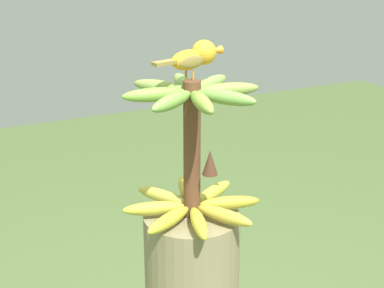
# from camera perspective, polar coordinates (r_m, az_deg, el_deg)

# --- Properties ---
(banana_bunch) EXTENTS (0.33, 0.33, 0.34)m
(banana_bunch) POSITION_cam_1_polar(r_m,az_deg,el_deg) (1.41, 0.04, -0.67)
(banana_bunch) COLOR brown
(banana_bunch) RESTS_ON banana_tree
(perched_bird) EXTENTS (0.07, 0.19, 0.08)m
(perched_bird) POSITION_cam_1_polar(r_m,az_deg,el_deg) (1.38, 0.42, 8.29)
(perched_bird) COLOR #C68933
(perched_bird) RESTS_ON banana_bunch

